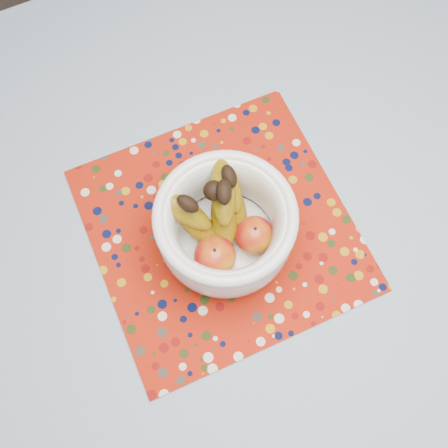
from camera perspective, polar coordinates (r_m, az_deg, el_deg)
name	(u,v)px	position (r m, az deg, el deg)	size (l,w,h in m)	color
table	(265,236)	(1.02, 4.50, -1.31)	(1.20, 1.20, 0.75)	brown
tablecloth	(268,221)	(0.94, 4.87, 0.35)	(1.32, 1.32, 0.01)	#6181A2
placemat	(221,229)	(0.92, -0.33, -0.52)	(0.44, 0.44, 0.00)	#9B1808
fruit_bowl	(222,223)	(0.84, -0.23, 0.16)	(0.24, 0.23, 0.18)	white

